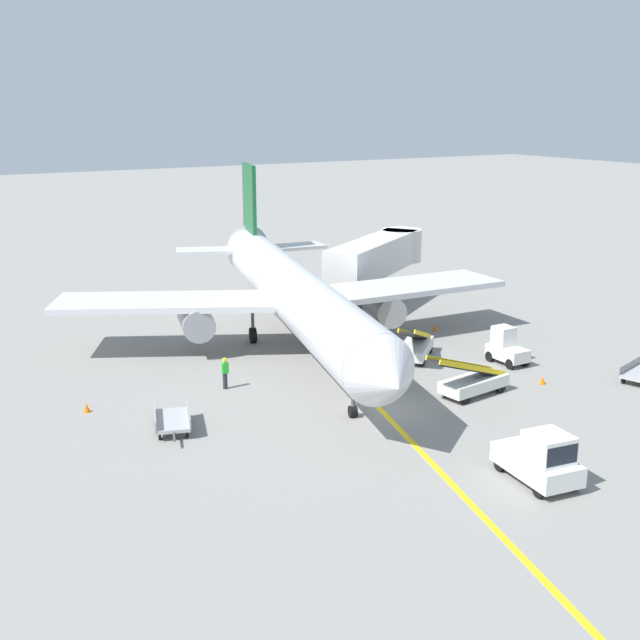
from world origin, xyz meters
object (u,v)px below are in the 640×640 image
(jet_bridge, at_px, (381,255))
(belt_loader_forward_hold, at_px, (415,346))
(safety_cone_nose_right, at_px, (87,408))
(belt_loader_aft_hold, at_px, (472,381))
(airliner, at_px, (292,292))
(safety_cone_wingtip_left, at_px, (542,380))
(ground_crew_marshaller, at_px, (225,372))
(pushback_tug, at_px, (541,459))
(baggage_tug_near_wing, at_px, (506,347))
(safety_cone_nose_left, at_px, (435,327))
(baggage_cart_loaded, at_px, (172,420))

(jet_bridge, bearing_deg, belt_loader_forward_hold, -116.23)
(safety_cone_nose_right, bearing_deg, belt_loader_forward_hold, -3.71)
(belt_loader_aft_hold, xyz_separation_m, safety_cone_nose_right, (-17.61, 7.61, -0.56))
(airliner, height_order, belt_loader_forward_hold, airliner)
(safety_cone_nose_right, xyz_separation_m, safety_cone_wingtip_left, (21.93, -8.21, 0.00))
(ground_crew_marshaller, height_order, safety_cone_wingtip_left, ground_crew_marshaller)
(pushback_tug, height_order, baggage_tug_near_wing, pushback_tug)
(baggage_tug_near_wing, distance_m, safety_cone_nose_left, 7.56)
(airliner, xyz_separation_m, safety_cone_nose_right, (-13.84, -4.60, -3.20))
(baggage_tug_near_wing, relative_size, ground_crew_marshaller, 1.41)
(pushback_tug, height_order, safety_cone_nose_left, pushback_tug)
(belt_loader_aft_hold, relative_size, safety_cone_nose_right, 11.66)
(belt_loader_forward_hold, relative_size, belt_loader_aft_hold, 0.88)
(airliner, xyz_separation_m, belt_loader_aft_hold, (3.76, -12.21, -2.64))
(belt_loader_forward_hold, distance_m, ground_crew_marshaller, 11.69)
(jet_bridge, distance_m, baggage_tug_near_wing, 16.51)
(airliner, relative_size, pushback_tug, 9.14)
(jet_bridge, relative_size, baggage_tug_near_wing, 5.03)
(safety_cone_wingtip_left, bearing_deg, airliner, 122.26)
(baggage_tug_near_wing, height_order, belt_loader_forward_hold, belt_loader_forward_hold)
(pushback_tug, xyz_separation_m, ground_crew_marshaller, (-6.21, 16.22, -0.08))
(safety_cone_nose_left, bearing_deg, safety_cone_nose_right, -172.76)
(jet_bridge, relative_size, belt_loader_forward_hold, 2.67)
(safety_cone_nose_left, bearing_deg, baggage_tug_near_wing, -96.10)
(airliner, xyz_separation_m, baggage_tug_near_wing, (8.94, -9.09, -2.49))
(belt_loader_forward_hold, relative_size, safety_cone_nose_right, 10.28)
(baggage_tug_near_wing, bearing_deg, safety_cone_nose_left, 83.90)
(ground_crew_marshaller, bearing_deg, pushback_tug, -69.04)
(belt_loader_forward_hold, xyz_separation_m, safety_cone_nose_left, (4.79, 4.21, -0.56))
(baggage_tug_near_wing, bearing_deg, jet_bridge, 81.72)
(belt_loader_forward_hold, bearing_deg, belt_loader_aft_hold, -100.52)
(pushback_tug, xyz_separation_m, baggage_cart_loaded, (-10.54, 12.38, -0.53))
(pushback_tug, height_order, ground_crew_marshaller, pushback_tug)
(pushback_tug, xyz_separation_m, baggage_tug_near_wing, (9.43, 12.06, -0.07))
(belt_loader_aft_hold, xyz_separation_m, safety_cone_nose_left, (5.98, 10.60, -0.56))
(jet_bridge, relative_size, safety_cone_wingtip_left, 27.43)
(safety_cone_wingtip_left, bearing_deg, ground_crew_marshaller, 151.98)
(baggage_tug_near_wing, xyz_separation_m, ground_crew_marshaller, (-15.65, 4.15, -0.02))
(baggage_cart_loaded, xyz_separation_m, safety_cone_wingtip_left, (19.12, -4.04, -0.25))
(baggage_tug_near_wing, height_order, baggage_cart_loaded, baggage_tug_near_wing)
(pushback_tug, xyz_separation_m, safety_cone_wingtip_left, (8.58, 8.35, -0.77))
(airliner, xyz_separation_m, pushback_tug, (-0.49, -21.15, -2.42))
(belt_loader_forward_hold, xyz_separation_m, belt_loader_aft_hold, (-1.19, -6.39, 0.00))
(belt_loader_aft_hold, distance_m, safety_cone_nose_left, 12.19)
(safety_cone_nose_left, bearing_deg, jet_bridge, 79.86)
(jet_bridge, distance_m, belt_loader_aft_hold, 20.86)
(jet_bridge, bearing_deg, safety_cone_wingtip_left, -99.17)
(belt_loader_aft_hold, distance_m, ground_crew_marshaller, 12.75)
(safety_cone_nose_right, bearing_deg, safety_cone_wingtip_left, -20.52)
(baggage_tug_near_wing, height_order, belt_loader_aft_hold, belt_loader_aft_hold)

